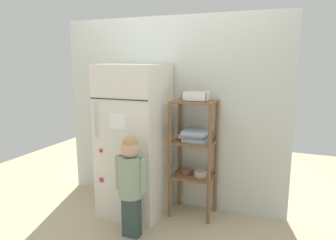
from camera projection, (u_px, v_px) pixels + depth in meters
name	position (u px, v px, depth m)	size (l,w,h in m)	color
ground_plane	(157.00, 215.00, 3.29)	(6.00, 6.00, 0.00)	tan
kitchen_wall_back	(170.00, 113.00, 3.43)	(2.56, 0.03, 2.07)	silver
refrigerator	(135.00, 140.00, 3.25)	(0.62, 0.66, 1.57)	silver
child_standing	(131.00, 177.00, 2.79)	(0.31, 0.23, 0.96)	#354843
pantry_shelf_unit	(194.00, 147.00, 3.18)	(0.45, 0.33, 1.21)	brown
fruit_bin	(196.00, 97.00, 3.06)	(0.25, 0.15, 0.09)	white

